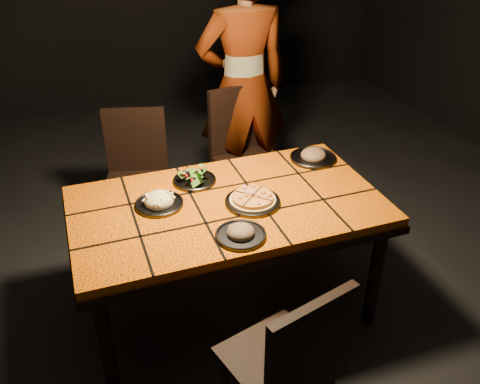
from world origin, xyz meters
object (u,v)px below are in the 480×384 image
object	(u,v)px
dining_table	(227,214)
plate_pizza	(253,200)
chair_far_left	(137,168)
diner	(243,87)
plate_pasta	(159,202)
chair_near	(291,360)
chair_far_right	(245,147)

from	to	relation	value
dining_table	plate_pizza	size ratio (longest dim) A/B	4.76
chair_far_left	diner	world-z (taller)	diner
chair_far_left	plate_pasta	size ratio (longest dim) A/B	3.65
chair_near	plate_pasta	xyz separation A→B (m)	(-0.31, 0.96, 0.25)
chair_far_left	plate_pasta	xyz separation A→B (m)	(-0.01, -0.86, 0.25)
plate_pasta	plate_pizza	bearing A→B (deg)	-17.39
diner	plate_pizza	xyz separation A→B (m)	(-0.39, -1.19, -0.16)
diner	plate_pasta	world-z (taller)	diner
dining_table	plate_pasta	world-z (taller)	plate_pasta
dining_table	plate_pasta	distance (m)	0.36
plate_pizza	plate_pasta	bearing A→B (deg)	162.61
chair_far_right	plate_pasta	distance (m)	1.17
plate_pizza	plate_pasta	world-z (taller)	plate_pasta
diner	chair_near	bearing A→B (deg)	75.30
dining_table	chair_near	xyz separation A→B (m)	(-0.03, -0.87, -0.15)
chair_far_left	plate_pizza	distance (m)	1.13
diner	plate_pizza	size ratio (longest dim) A/B	5.47
chair_near	plate_pizza	distance (m)	0.87
plate_pizza	diner	bearing A→B (deg)	72.11
diner	plate_pizza	bearing A→B (deg)	72.20
diner	plate_pasta	distance (m)	1.36
diner	plate_pizza	world-z (taller)	diner
plate_pizza	chair_far_left	bearing A→B (deg)	113.96
chair_far_right	plate_pizza	bearing A→B (deg)	-119.22
dining_table	chair_near	world-z (taller)	chair_near
dining_table	chair_far_left	size ratio (longest dim) A/B	1.78
chair_far_left	chair_far_right	world-z (taller)	chair_far_right
chair_far_right	diner	xyz separation A→B (m)	(0.06, 0.20, 0.37)
chair_near	diner	bearing A→B (deg)	-119.85
chair_near	plate_pizza	world-z (taller)	chair_near
chair_far_right	plate_pizza	distance (m)	1.06
chair_far_left	chair_far_right	distance (m)	0.77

